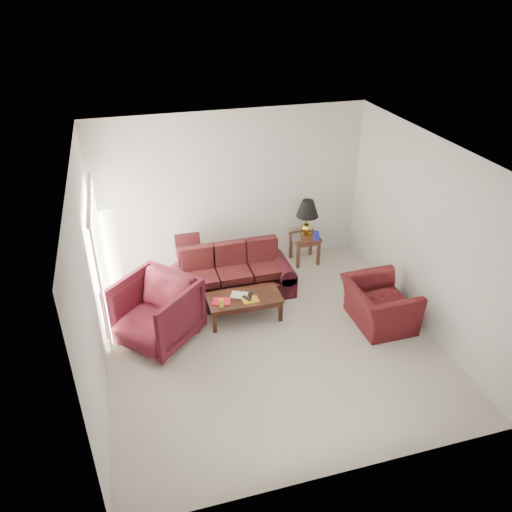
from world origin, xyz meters
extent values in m
plane|color=beige|center=(0.00, 0.00, 0.00)|extent=(5.00, 5.00, 0.00)
cube|color=silver|center=(-2.42, 1.30, 1.08)|extent=(0.10, 2.00, 2.16)
cube|color=black|center=(-0.93, 2.11, 0.71)|extent=(0.45, 0.22, 0.47)
cube|color=silver|center=(1.12, 2.01, 0.64)|extent=(0.16, 0.09, 0.16)
cylinder|color=#18209F|center=(1.51, 1.95, 0.65)|extent=(0.12, 0.12, 0.17)
cube|color=#B9B8BC|center=(1.24, 2.36, 0.65)|extent=(0.14, 0.17, 0.06)
imported|color=#450F1A|center=(-1.69, 0.51, 0.51)|extent=(1.58, 1.58, 1.03)
imported|color=#400E12|center=(1.81, -0.04, 0.36)|extent=(0.98, 1.12, 0.72)
cube|color=red|center=(-0.64, 0.63, 0.43)|extent=(0.33, 0.29, 0.02)
cube|color=white|center=(-0.32, 0.73, 0.43)|extent=(0.32, 0.29, 0.02)
cube|color=gold|center=(-0.18, 0.55, 0.43)|extent=(0.27, 0.21, 0.01)
cube|color=black|center=(-0.23, 0.58, 0.45)|extent=(0.13, 0.17, 0.02)
cube|color=black|center=(-0.14, 0.65, 0.45)|extent=(0.11, 0.17, 0.02)
cylinder|color=gold|center=(-0.66, 0.51, 0.49)|extent=(0.08, 0.08, 0.13)
camera|label=1|loc=(-1.88, -5.83, 5.05)|focal=35.00mm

